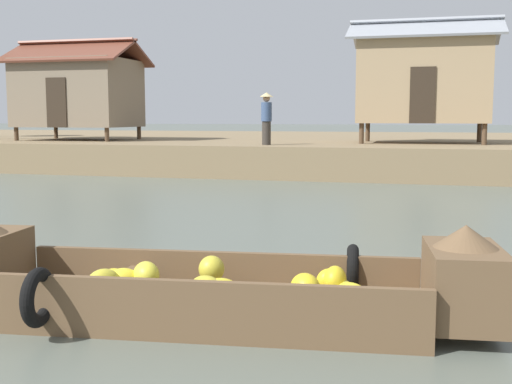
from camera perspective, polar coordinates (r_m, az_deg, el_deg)
The scene contains 6 objects.
ground_plane at distance 10.80m, azimuth 5.43°, elevation -3.55°, with size 300.00×300.00×0.00m, color #596056.
riverbank_strip at distance 28.84m, azimuth 11.54°, elevation 3.74°, with size 160.00×20.00×1.01m, color #7F6B4C.
banana_boat at distance 6.10m, azimuth -4.15°, elevation -8.25°, with size 5.32×2.24×0.97m.
stilt_house_left at distance 26.09m, azimuth -15.40°, elevation 8.53°, with size 4.86×3.56×3.82m.
stilt_house_mid_left at distance 22.91m, azimuth 14.56°, elevation 9.67°, with size 4.98×3.12×4.17m.
vendor_person at distance 20.66m, azimuth 0.93°, elevation 6.74°, with size 0.44×0.44×1.66m.
Camera 1 is at (1.76, -0.48, 1.91)m, focal length 45.35 mm.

